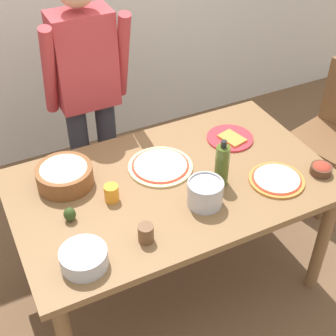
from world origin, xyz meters
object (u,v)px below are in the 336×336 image
object	(u,v)px
pizza_cooked_on_tray	(277,180)
cup_orange	(112,193)
dining_table	(172,195)
plate_with_slice	(230,138)
popcorn_bowl	(64,174)
steel_pot	(205,193)
chair_wooden_right	(335,128)
pizza_raw_on_board	(160,166)
mixing_bowl_steel	(84,258)
person_cook	(88,90)
cup_small_brown	(146,233)
small_sauce_bowl	(321,169)
avocado	(70,214)
olive_oil_bottle	(222,165)

from	to	relation	value
pizza_cooked_on_tray	cup_orange	distance (m)	0.83
dining_table	plate_with_slice	bearing A→B (deg)	21.79
popcorn_bowl	steel_pot	size ratio (longest dim) A/B	1.61
chair_wooden_right	popcorn_bowl	xyz separation A→B (m)	(-1.80, -0.02, 0.28)
pizza_raw_on_board	mixing_bowl_steel	xyz separation A→B (m)	(-0.56, -0.44, 0.03)
plate_with_slice	mixing_bowl_steel	xyz separation A→B (m)	(-1.02, -0.50, 0.03)
pizza_cooked_on_tray	plate_with_slice	world-z (taller)	plate_with_slice
person_cook	chair_wooden_right	distance (m)	1.63
pizza_raw_on_board	chair_wooden_right	bearing A→B (deg)	4.69
pizza_cooked_on_tray	cup_small_brown	bearing A→B (deg)	-174.32
chair_wooden_right	plate_with_slice	distance (m)	0.90
mixing_bowl_steel	person_cook	bearing A→B (deg)	69.65
mixing_bowl_steel	cup_small_brown	bearing A→B (deg)	2.50
pizza_cooked_on_tray	mixing_bowl_steel	world-z (taller)	mixing_bowl_steel
dining_table	small_sauce_bowl	size ratio (longest dim) A/B	14.55
person_cook	plate_with_slice	distance (m)	0.86
pizza_cooked_on_tray	cup_orange	bearing A→B (deg)	163.40
popcorn_bowl	chair_wooden_right	bearing A→B (deg)	0.54
chair_wooden_right	dining_table	bearing A→B (deg)	-169.86
mixing_bowl_steel	cup_small_brown	size ratio (longest dim) A/B	2.35
chair_wooden_right	steel_pot	world-z (taller)	chair_wooden_right
small_sauce_bowl	chair_wooden_right	bearing A→B (deg)	40.05
small_sauce_bowl	cup_small_brown	bearing A→B (deg)	-178.45
mixing_bowl_steel	avocado	xyz separation A→B (m)	(0.03, 0.28, -0.01)
chair_wooden_right	plate_with_slice	bearing A→B (deg)	-176.40
chair_wooden_right	mixing_bowl_steel	distance (m)	1.98
pizza_cooked_on_tray	olive_oil_bottle	world-z (taller)	olive_oil_bottle
pizza_raw_on_board	plate_with_slice	xyz separation A→B (m)	(0.46, 0.05, -0.00)
chair_wooden_right	cup_orange	world-z (taller)	chair_wooden_right
dining_table	small_sauce_bowl	xyz separation A→B (m)	(0.71, -0.28, 0.12)
pizza_raw_on_board	pizza_cooked_on_tray	xyz separation A→B (m)	(0.48, -0.36, -0.00)
dining_table	cup_small_brown	xyz separation A→B (m)	(-0.28, -0.30, 0.13)
olive_oil_bottle	cup_orange	world-z (taller)	olive_oil_bottle
small_sauce_bowl	steel_pot	xyz separation A→B (m)	(-0.64, 0.07, 0.04)
dining_table	plate_with_slice	size ratio (longest dim) A/B	6.15
pizza_raw_on_board	popcorn_bowl	world-z (taller)	popcorn_bowl
steel_pot	cup_orange	xyz separation A→B (m)	(-0.39, 0.22, -0.02)
popcorn_bowl	cup_orange	distance (m)	0.27
plate_with_slice	small_sauce_bowl	bearing A→B (deg)	-60.87
pizza_raw_on_board	cup_orange	xyz separation A→B (m)	(-0.31, -0.12, 0.03)
pizza_cooked_on_tray	small_sauce_bowl	size ratio (longest dim) A/B	2.54
chair_wooden_right	popcorn_bowl	size ratio (longest dim) A/B	3.39
pizza_raw_on_board	avocado	xyz separation A→B (m)	(-0.53, -0.16, 0.03)
olive_oil_bottle	dining_table	bearing A→B (deg)	151.43
person_cook	plate_with_slice	bearing A→B (deg)	-42.72
olive_oil_bottle	steel_pot	distance (m)	0.18
mixing_bowl_steel	dining_table	bearing A→B (deg)	29.16
cup_small_brown	plate_with_slice	bearing A→B (deg)	33.41
popcorn_bowl	cup_small_brown	distance (m)	0.56
popcorn_bowl	mixing_bowl_steel	world-z (taller)	popcorn_bowl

